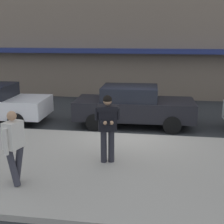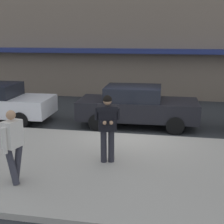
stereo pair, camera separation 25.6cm
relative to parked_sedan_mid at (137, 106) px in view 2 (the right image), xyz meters
The scene contains 6 objects.
ground_plane 1.50m from the parked_sedan_mid, 92.12° to the right, with size 80.00×80.00×0.00m, color #2B2D30.
sidewalk 4.29m from the parked_sedan_mid, 76.99° to the right, with size 32.00×5.30×0.14m, color #A8A399.
curb_paint_line 1.74m from the parked_sedan_mid, 52.07° to the right, with size 28.00×0.12×0.01m, color silver.
parked_sedan_mid is the anchor object (origin of this frame).
man_texting_on_phone 4.04m from the parked_sedan_mid, 94.60° to the right, with size 0.63×0.64×1.81m.
pedestrian_in_light_coat 5.96m from the parked_sedan_mid, 111.13° to the right, with size 0.39×0.59×1.70m.
Camera 2 is at (1.27, -10.30, 3.42)m, focal length 50.00 mm.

